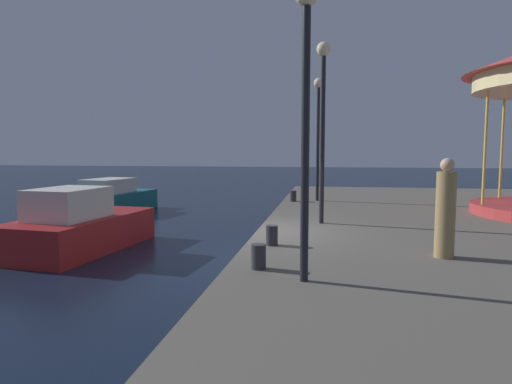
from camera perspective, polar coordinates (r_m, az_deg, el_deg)
The scene contains 10 objects.
ground_plane at distance 10.66m, azimuth 0.13°, elevation -9.24°, with size 120.00×120.00×0.00m, color black.
motorboat_red at distance 12.81m, azimuth -21.98°, elevation -4.19°, with size 2.54×4.48×1.72m.
motorboat_teal at distance 20.01m, azimuth -18.78°, elevation -0.97°, with size 2.82×5.17×1.47m.
lamp_post_near_edge at distance 6.39m, azimuth 6.50°, elevation 14.42°, with size 0.36×0.36×4.24m.
lamp_post_mid_promenade at distance 11.54m, azimuth 8.68°, elevation 11.49°, with size 0.36×0.36×4.62m.
lamp_post_far_end at distance 16.69m, azimuth 8.07°, elevation 9.47°, with size 0.36×0.36×4.55m.
bollard_north at distance 16.39m, azimuth 4.84°, elevation -0.52°, with size 0.24×0.24×0.40m, color #2D2D33.
bollard_center at distance 8.87m, azimuth 2.07°, elevation -5.63°, with size 0.24×0.24×0.40m, color #2D2D33.
bollard_south at distance 7.13m, azimuth 0.33°, elevation -8.37°, with size 0.24×0.24×0.40m, color #2D2D33.
person_near_carousel at distance 8.46m, azimuth 23.36°, elevation -2.31°, with size 0.34×0.34×1.77m.
Camera 1 is at (1.61, -10.18, 2.71)m, focal length 30.84 mm.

